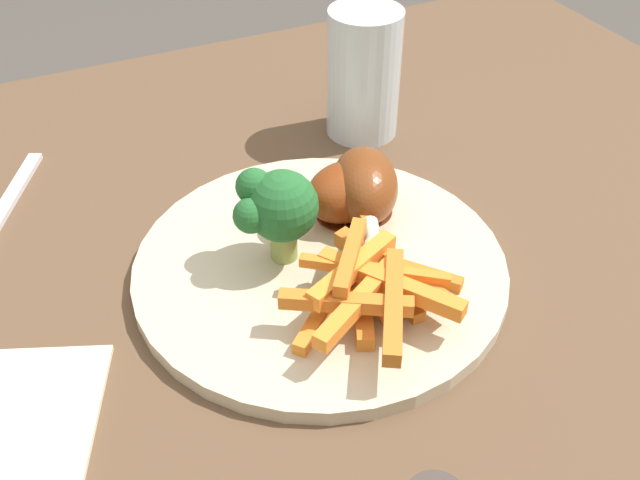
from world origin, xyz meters
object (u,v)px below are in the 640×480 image
(chicken_drumstick_near, at_px, (342,194))
(chicken_drumstick_far, at_px, (365,188))
(broccoli_floret_front, at_px, (278,207))
(carrot_fries_pile, at_px, (372,281))
(dinner_plate, at_px, (320,267))
(dining_table, at_px, (245,341))
(water_glass, at_px, (364,74))

(chicken_drumstick_near, bearing_deg, chicken_drumstick_far, -16.11)
(broccoli_floret_front, relative_size, carrot_fries_pile, 0.50)
(chicken_drumstick_near, bearing_deg, dinner_plate, -132.33)
(broccoli_floret_front, bearing_deg, dining_table, 117.95)
(chicken_drumstick_far, relative_size, water_glass, 1.05)
(chicken_drumstick_far, bearing_deg, dinner_plate, -146.64)
(dinner_plate, xyz_separation_m, carrot_fries_pile, (0.01, -0.05, 0.02))
(dining_table, height_order, carrot_fries_pile, carrot_fries_pile)
(broccoli_floret_front, xyz_separation_m, chicken_drumstick_far, (0.08, 0.02, -0.02))
(carrot_fries_pile, bearing_deg, water_glass, 63.90)
(dining_table, xyz_separation_m, water_glass, (0.17, 0.11, 0.17))
(broccoli_floret_front, bearing_deg, dinner_plate, -34.29)
(dining_table, bearing_deg, chicken_drumstick_far, -11.41)
(water_glass, bearing_deg, broccoli_floret_front, -134.17)
(dining_table, height_order, dinner_plate, dinner_plate)
(dining_table, distance_m, carrot_fries_pile, 0.19)
(dining_table, height_order, broccoli_floret_front, broccoli_floret_front)
(broccoli_floret_front, bearing_deg, chicken_drumstick_far, 13.88)
(broccoli_floret_front, xyz_separation_m, chicken_drumstick_near, (0.06, 0.03, -0.03))
(carrot_fries_pile, xyz_separation_m, chicken_drumstick_near, (0.02, 0.10, 0.00))
(dining_table, height_order, chicken_drumstick_far, chicken_drumstick_far)
(dinner_plate, bearing_deg, chicken_drumstick_near, 47.67)
(dining_table, xyz_separation_m, dinner_plate, (0.05, -0.06, 0.12))
(broccoli_floret_front, xyz_separation_m, carrot_fries_pile, (0.04, -0.07, -0.03))
(water_glass, bearing_deg, dining_table, -146.60)
(dinner_plate, height_order, carrot_fries_pile, carrot_fries_pile)
(carrot_fries_pile, height_order, water_glass, water_glass)
(chicken_drumstick_near, xyz_separation_m, chicken_drumstick_far, (0.02, -0.01, 0.00))
(chicken_drumstick_near, bearing_deg, water_glass, 56.24)
(dinner_plate, relative_size, chicken_drumstick_far, 2.20)
(broccoli_floret_front, relative_size, water_glass, 0.61)
(chicken_drumstick_near, relative_size, chicken_drumstick_far, 0.97)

